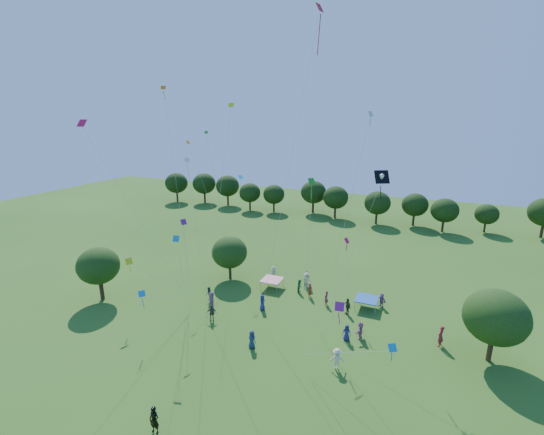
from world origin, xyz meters
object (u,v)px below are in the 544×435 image
(red_high_kite, at_px, (307,76))
(near_tree_east, at_px, (496,317))
(man_in_black, at_px, (154,420))
(near_tree_west, at_px, (98,266))
(pirate_kite, at_px, (381,180))
(tent_blue, at_px, (367,299))
(tent_red_stripe, at_px, (272,280))
(near_tree_north, at_px, (229,252))

(red_high_kite, bearing_deg, near_tree_east, -1.23)
(red_high_kite, bearing_deg, man_in_black, -104.71)
(near_tree_west, bearing_deg, pirate_kite, 13.16)
(man_in_black, bearing_deg, tent_blue, 62.69)
(tent_blue, relative_size, red_high_kite, 0.08)
(tent_red_stripe, distance_m, pirate_kite, 17.51)
(near_tree_west, distance_m, tent_red_stripe, 18.82)
(pirate_kite, bearing_deg, near_tree_north, 168.38)
(near_tree_west, relative_size, near_tree_east, 0.96)
(tent_red_stripe, height_order, tent_blue, same)
(near_tree_north, xyz_separation_m, pirate_kite, (17.18, -3.53, 10.47))
(near_tree_north, bearing_deg, near_tree_west, -135.89)
(tent_red_stripe, relative_size, man_in_black, 1.18)
(near_tree_west, relative_size, red_high_kite, 0.22)
(man_in_black, bearing_deg, red_high_kite, 73.44)
(tent_red_stripe, xyz_separation_m, tent_blue, (10.76, -0.49, 0.00))
(near_tree_west, bearing_deg, near_tree_north, 44.11)
(near_tree_east, relative_size, pirate_kite, 0.46)
(tent_blue, bearing_deg, near_tree_west, -161.33)
(tent_blue, xyz_separation_m, red_high_kite, (-5.58, -4.40, 21.32))
(near_tree_east, xyz_separation_m, tent_blue, (-10.46, 4.74, -2.92))
(near_tree_east, height_order, tent_red_stripe, near_tree_east)
(red_high_kite, bearing_deg, tent_blue, 38.22)
(tent_blue, height_order, red_high_kite, red_high_kite)
(near_tree_north, distance_m, pirate_kite, 20.42)
(near_tree_north, relative_size, tent_blue, 2.44)
(tent_red_stripe, distance_m, man_in_black, 21.26)
(near_tree_west, xyz_separation_m, near_tree_north, (10.26, 9.95, -0.48))
(near_tree_west, bearing_deg, tent_blue, 18.67)
(near_tree_west, xyz_separation_m, tent_blue, (26.73, 9.03, -2.87))
(near_tree_west, height_order, near_tree_east, near_tree_east)
(man_in_black, bearing_deg, near_tree_east, 36.35)
(near_tree_east, xyz_separation_m, tent_red_stripe, (-21.23, 5.23, -2.92))
(tent_red_stripe, bearing_deg, red_high_kite, -43.35)
(near_tree_north, relative_size, pirate_kite, 0.40)
(near_tree_west, xyz_separation_m, tent_red_stripe, (15.97, 9.52, -2.87))
(near_tree_north, height_order, red_high_kite, red_high_kite)
(tent_red_stripe, bearing_deg, near_tree_north, 175.77)
(near_tree_north, bearing_deg, tent_blue, -3.18)
(tent_blue, xyz_separation_m, pirate_kite, (0.71, -2.62, 12.86))
(tent_blue, bearing_deg, man_in_black, -115.46)
(pirate_kite, bearing_deg, man_in_black, -120.27)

